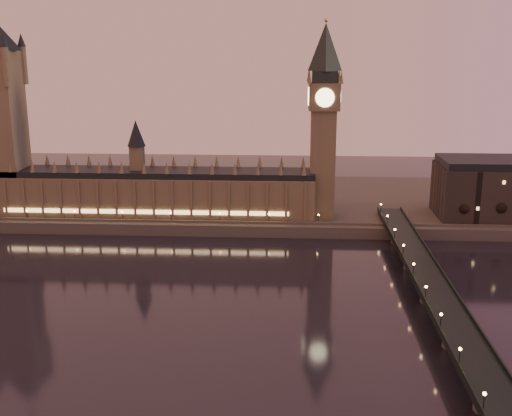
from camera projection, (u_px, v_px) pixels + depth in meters
The scene contains 7 objects.
ground at pixel (188, 317), 236.70m from camera, with size 700.00×700.00×0.00m, color black.
far_embankment at pixel (279, 202), 393.81m from camera, with size 560.00×130.00×6.00m, color #423D35.
palace_of_westminster at pixel (149, 187), 350.31m from camera, with size 180.00×26.62×52.00m.
big_ben at pixel (324, 110), 334.68m from camera, with size 17.68×17.68×104.00m.
westminster_bridge at pixel (440, 309), 230.44m from camera, with size 13.20×260.00×15.30m.
bare_tree_0 at pixel (468, 208), 331.33m from camera, with size 6.12×6.12×12.44m.
bare_tree_1 at pixel (497, 208), 330.54m from camera, with size 6.12×6.12×12.44m.
Camera 1 is at (37.09, -217.27, 98.49)m, focal length 45.00 mm.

